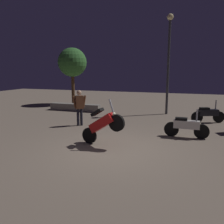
{
  "coord_description": "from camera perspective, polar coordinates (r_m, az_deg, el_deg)",
  "views": [
    {
      "loc": [
        2.27,
        -6.82,
        2.54
      ],
      "look_at": [
        -0.5,
        1.29,
        1.0
      ],
      "focal_mm": 37.45,
      "sensor_mm": 36.0,
      "label": 1
    }
  ],
  "objects": [
    {
      "name": "ground_plane",
      "position": [
        7.63,
        0.4,
        -9.27
      ],
      "size": [
        40.0,
        40.0,
        0.0
      ],
      "primitive_type": "plane",
      "color": "#756656"
    },
    {
      "name": "motorcycle_red_foreground",
      "position": [
        7.85,
        -2.39,
        -3.05
      ],
      "size": [
        1.64,
        0.5,
        1.63
      ],
      "rotation": [
        0.0,
        0.0,
        -0.22
      ],
      "color": "black",
      "rests_on": "ground_plane"
    },
    {
      "name": "motorcycle_black_parked_left",
      "position": [
        12.29,
        22.4,
        -0.45
      ],
      "size": [
        1.57,
        0.74,
        1.11
      ],
      "rotation": [
        0.0,
        0.0,
        0.4
      ],
      "color": "black",
      "rests_on": "ground_plane"
    },
    {
      "name": "motorcycle_white_parked_right",
      "position": [
        9.33,
        17.68,
        -3.33
      ],
      "size": [
        1.66,
        0.31,
        1.11
      ],
      "rotation": [
        0.0,
        0.0,
        6.27
      ],
      "color": "black",
      "rests_on": "ground_plane"
    },
    {
      "name": "person_rider_beside",
      "position": [
        10.81,
        -7.97,
        1.78
      ],
      "size": [
        0.54,
        0.53,
        1.64
      ],
      "rotation": [
        0.0,
        0.0,
        5.48
      ],
      "color": "black",
      "rests_on": "ground_plane"
    },
    {
      "name": "streetlamp_near",
      "position": [
        13.91,
        13.7,
        13.86
      ],
      "size": [
        0.36,
        0.36,
        5.6
      ],
      "color": "#38383D",
      "rests_on": "ground_plane"
    },
    {
      "name": "tree_left_bg",
      "position": [
        17.84,
        -9.66,
        11.79
      ],
      "size": [
        2.11,
        2.11,
        4.17
      ],
      "color": "#4C331E",
      "rests_on": "ground_plane"
    },
    {
      "name": "planter_wall_low",
      "position": [
        14.97,
        -8.97,
        1.15
      ],
      "size": [
        3.33,
        0.5,
        0.45
      ],
      "color": "gray",
      "rests_on": "ground_plane"
    }
  ]
}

